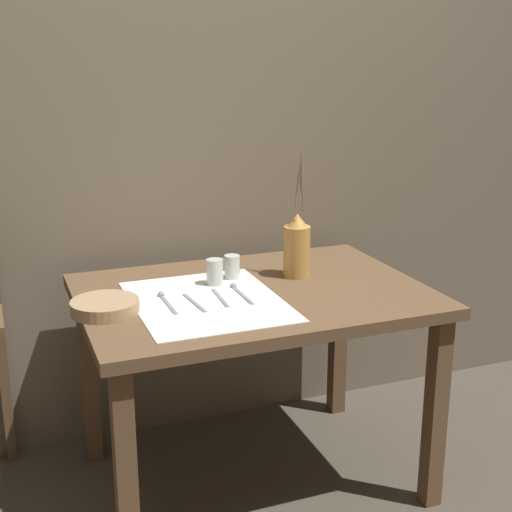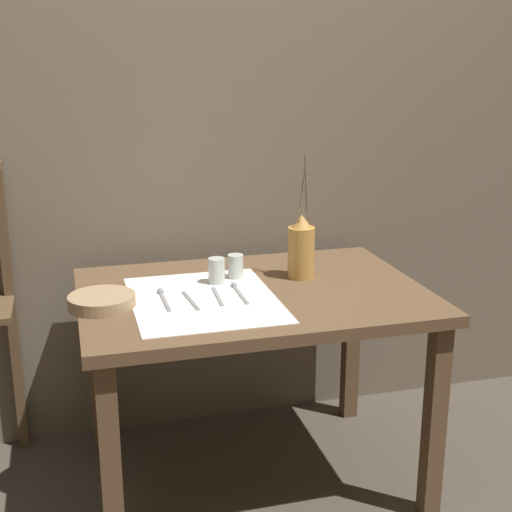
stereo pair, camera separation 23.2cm
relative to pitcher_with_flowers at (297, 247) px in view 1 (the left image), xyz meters
name	(u,v)px [view 1 (the left image)]	position (x,y,z in m)	size (l,w,h in m)	color
ground_plane	(253,478)	(-0.20, -0.09, -0.84)	(12.00, 12.00, 0.00)	#473F35
stone_wall_back	(205,135)	(-0.20, 0.43, 0.36)	(7.00, 0.06, 2.40)	#6B5E4C
wooden_table	(253,316)	(-0.20, -0.09, -0.20)	(1.17, 0.83, 0.73)	brown
linen_cloth	(207,301)	(-0.38, -0.14, -0.11)	(0.47, 0.57, 0.00)	white
pitcher_with_flowers	(297,247)	(0.00, 0.00, 0.00)	(0.10, 0.10, 0.45)	#B7843D
wooden_bowl	(105,306)	(-0.71, -0.13, -0.09)	(0.21, 0.21, 0.04)	#9E7F5B
glass_tumbler_near	(215,272)	(-0.31, 0.01, -0.06)	(0.06, 0.06, 0.09)	#B7C1BC
glass_tumbler_far	(232,267)	(-0.23, 0.05, -0.06)	(0.06, 0.06, 0.09)	#B7C1BC
spoon_inner	(164,299)	(-0.51, -0.08, -0.10)	(0.02, 0.20, 0.02)	gray
fork_inner	(194,303)	(-0.43, -0.16, -0.10)	(0.03, 0.19, 0.00)	gray
knife_center	(220,298)	(-0.34, -0.14, -0.10)	(0.02, 0.19, 0.00)	gray
spoon_outer	(237,290)	(-0.26, -0.09, -0.10)	(0.02, 0.20, 0.02)	gray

